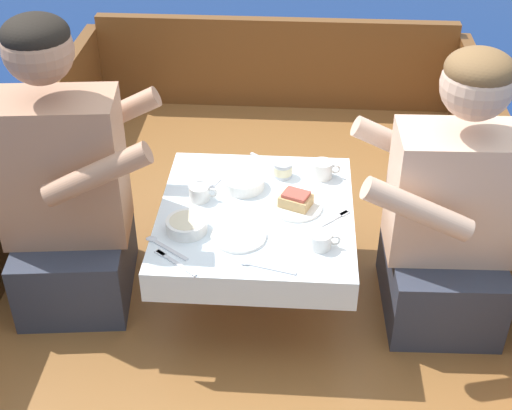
{
  "coord_description": "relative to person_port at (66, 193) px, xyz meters",
  "views": [
    {
      "loc": [
        0.13,
        -1.88,
        2.03
      ],
      "look_at": [
        0.0,
        0.02,
        0.7
      ],
      "focal_mm": 50.0,
      "sensor_mm": 36.0,
      "label": 1
    }
  ],
  "objects": [
    {
      "name": "tin_can",
      "position": [
        0.7,
        0.23,
        -0.03
      ],
      "size": [
        0.07,
        0.07,
        0.05
      ],
      "color": "silver",
      "rests_on": "cockpit_table"
    },
    {
      "name": "person_port",
      "position": [
        0.0,
        0.0,
        0.0
      ],
      "size": [
        0.55,
        0.49,
        1.01
      ],
      "rotation": [
        0.0,
        0.0,
        0.11
      ],
      "color": "#333847",
      "rests_on": "boat_deck"
    },
    {
      "name": "ground_plane",
      "position": [
        0.62,
        -0.0,
        -0.74
      ],
      "size": [
        60.0,
        60.0,
        0.0
      ],
      "primitive_type": "plane",
      "color": "navy"
    },
    {
      "name": "utensil_spoon_port",
      "position": [
        0.34,
        -0.18,
        -0.05
      ],
      "size": [
        0.15,
        0.11,
        0.01
      ],
      "rotation": [
        0.0,
        0.0,
        2.5
      ],
      "color": "silver",
      "rests_on": "cockpit_table"
    },
    {
      "name": "boat_deck",
      "position": [
        0.62,
        -0.0,
        -0.57
      ],
      "size": [
        1.91,
        3.05,
        0.33
      ],
      "primitive_type": "cube",
      "color": "brown",
      "rests_on": "ground_plane"
    },
    {
      "name": "sandwich",
      "position": [
        0.75,
        0.05,
        -0.02
      ],
      "size": [
        0.12,
        0.11,
        0.05
      ],
      "rotation": [
        0.0,
        0.0,
        -0.39
      ],
      "color": "tan",
      "rests_on": "plate_sandwich"
    },
    {
      "name": "coffee_cup_center",
      "position": [
        0.83,
        -0.16,
        -0.03
      ],
      "size": [
        0.1,
        0.07,
        0.05
      ],
      "color": "white",
      "rests_on": "cockpit_table"
    },
    {
      "name": "coffee_cup_starboard",
      "position": [
        0.84,
        0.24,
        -0.02
      ],
      "size": [
        0.1,
        0.07,
        0.06
      ],
      "color": "white",
      "rests_on": "cockpit_table"
    },
    {
      "name": "bowl_port_near",
      "position": [
        0.57,
        0.16,
        -0.03
      ],
      "size": [
        0.15,
        0.15,
        0.04
      ],
      "color": "white",
      "rests_on": "cockpit_table"
    },
    {
      "name": "utensil_spoon_starboard",
      "position": [
        0.65,
        -0.26,
        -0.05
      ],
      "size": [
        0.17,
        0.06,
        0.01
      ],
      "rotation": [
        0.0,
        0.0,
        2.88
      ],
      "color": "silver",
      "rests_on": "cockpit_table"
    },
    {
      "name": "utensil_fork_starboard",
      "position": [
        0.39,
        -0.26,
        -0.05
      ],
      "size": [
        0.14,
        0.12,
        0.0
      ],
      "rotation": [
        0.0,
        0.0,
        2.46
      ],
      "color": "silver",
      "rests_on": "cockpit_table"
    },
    {
      "name": "person_starboard",
      "position": [
        1.24,
        -0.01,
        -0.03
      ],
      "size": [
        0.53,
        0.45,
        0.95
      ],
      "rotation": [
        0.0,
        0.0,
        3.17
      ],
      "color": "#333847",
      "rests_on": "boat_deck"
    },
    {
      "name": "coffee_cup_port",
      "position": [
        0.43,
        0.07,
        -0.03
      ],
      "size": [
        0.1,
        0.07,
        0.05
      ],
      "color": "white",
      "rests_on": "cockpit_table"
    },
    {
      "name": "utensil_fork_port",
      "position": [
        0.87,
        -0.02,
        -0.05
      ],
      "size": [
        0.13,
        0.13,
        0.0
      ],
      "rotation": [
        0.0,
        0.0,
        0.77
      ],
      "color": "silver",
      "rests_on": "cockpit_table"
    },
    {
      "name": "utensil_spoon_center",
      "position": [
        0.5,
        0.25,
        -0.05
      ],
      "size": [
        0.08,
        0.16,
        0.01
      ],
      "rotation": [
        0.0,
        0.0,
        1.21
      ],
      "color": "silver",
      "rests_on": "cockpit_table"
    },
    {
      "name": "cockpit_table",
      "position": [
        0.62,
        0.02,
        -0.09
      ],
      "size": [
        0.64,
        0.7,
        0.36
      ],
      "color": "#B2B2B7",
      "rests_on": "boat_deck"
    },
    {
      "name": "plate_sandwich",
      "position": [
        0.75,
        0.05,
        -0.05
      ],
      "size": [
        0.18,
        0.18,
        0.01
      ],
      "color": "white",
      "rests_on": "cockpit_table"
    },
    {
      "name": "bow_coaming",
      "position": [
        0.62,
        1.5,
        -0.18
      ],
      "size": [
        1.79,
        0.06,
        0.46
      ],
      "primitive_type": "cube",
      "color": "brown",
      "rests_on": "boat_deck"
    },
    {
      "name": "utensil_knife_port",
      "position": [
        0.64,
        0.33,
        -0.05
      ],
      "size": [
        0.14,
        0.12,
        0.0
      ],
      "rotation": [
        0.0,
        0.0,
        2.42
      ],
      "color": "silver",
      "rests_on": "cockpit_table"
    },
    {
      "name": "bowl_starboard_near",
      "position": [
        0.41,
        -0.1,
        -0.03
      ],
      "size": [
        0.13,
        0.13,
        0.04
      ],
      "color": "white",
      "rests_on": "cockpit_table"
    },
    {
      "name": "plate_bread",
      "position": [
        0.57,
        -0.13,
        -0.05
      ],
      "size": [
        0.17,
        0.17,
        0.01
      ],
      "color": "white",
      "rests_on": "cockpit_table"
    }
  ]
}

